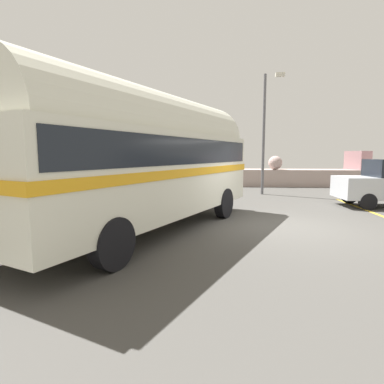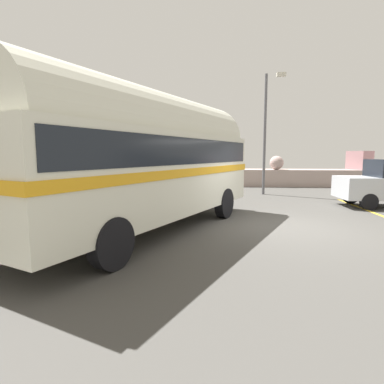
% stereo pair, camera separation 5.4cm
% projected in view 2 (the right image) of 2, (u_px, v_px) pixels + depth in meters
% --- Properties ---
extents(ground, '(32.00, 26.00, 0.02)m').
position_uv_depth(ground, '(283.00, 227.00, 8.88)').
color(ground, '#464440').
extents(breakwater, '(31.36, 2.01, 2.32)m').
position_uv_depth(breakwater, '(245.00, 176.00, 20.50)').
color(breakwater, '#AB978E').
rests_on(breakwater, ground).
extents(vintage_coach, '(5.63, 8.82, 3.70)m').
position_uv_depth(vintage_coach, '(148.00, 155.00, 8.13)').
color(vintage_coach, black).
rests_on(vintage_coach, ground).
extents(lamp_post, '(0.97, 0.39, 6.03)m').
position_uv_depth(lamp_post, '(267.00, 127.00, 15.62)').
color(lamp_post, '#5B5B60').
rests_on(lamp_post, ground).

